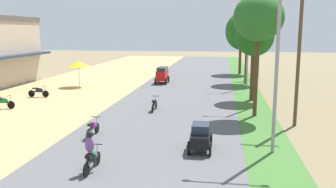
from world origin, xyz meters
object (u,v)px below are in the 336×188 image
at_px(car_van_red, 162,74).
at_px(motorbike_ahead_second, 91,152).
at_px(median_tree_second, 255,38).
at_px(median_tree_fourth, 241,31).
at_px(streetlamp_mid, 257,49).
at_px(motorbike_ahead_fourth, 154,103).
at_px(parked_motorbike_sixth, 39,91).
at_px(streetlamp_far, 248,39).
at_px(utility_pole_near, 259,38).
at_px(streetlamp_near, 277,52).
at_px(car_hatchback_black, 201,136).
at_px(parked_motorbike_fifth, 3,102).
at_px(vendor_umbrella, 78,64).
at_px(utility_pole_far, 300,43).
at_px(median_tree_nearest, 259,18).
at_px(motorbike_ahead_third, 93,127).
at_px(median_tree_third, 247,30).

relative_size(car_van_red, motorbike_ahead_second, 1.34).
height_order(median_tree_second, median_tree_fourth, median_tree_fourth).
distance_m(streetlamp_mid, motorbike_ahead_fourth, 8.12).
xyz_separation_m(parked_motorbike_sixth, streetlamp_far, (17.30, 7.71, 4.10)).
bearing_deg(car_van_red, utility_pole_near, 30.46).
distance_m(median_tree_second, motorbike_ahead_fourth, 9.64).
bearing_deg(streetlamp_near, car_van_red, 112.38).
bearing_deg(streetlamp_mid, median_tree_second, 88.76).
bearing_deg(motorbike_ahead_second, car_hatchback_black, 38.43).
distance_m(median_tree_second, utility_pole_near, 13.99).
distance_m(parked_motorbike_fifth, vendor_umbrella, 10.65).
bearing_deg(streetlamp_mid, streetlamp_far, 90.00).
relative_size(parked_motorbike_fifth, motorbike_ahead_second, 1.00).
distance_m(parked_motorbike_fifth, utility_pole_far, 20.02).
bearing_deg(parked_motorbike_sixth, median_tree_nearest, -13.82).
relative_size(median_tree_fourth, utility_pole_near, 0.84).
height_order(streetlamp_near, motorbike_ahead_second, streetlamp_near).
distance_m(car_hatchback_black, motorbike_ahead_fourth, 8.67).
distance_m(utility_pole_near, motorbike_ahead_third, 27.92).
relative_size(vendor_umbrella, motorbike_ahead_second, 1.40).
bearing_deg(streetlamp_mid, motorbike_ahead_third, -135.23).
relative_size(streetlamp_near, streetlamp_far, 0.98).
distance_m(car_hatchback_black, motorbike_ahead_second, 5.15).
relative_size(parked_motorbike_fifth, parked_motorbike_sixth, 1.00).
relative_size(median_tree_third, motorbike_ahead_third, 4.02).
relative_size(vendor_umbrella, car_van_red, 1.05).
relative_size(parked_motorbike_sixth, streetlamp_far, 0.23).
bearing_deg(car_hatchback_black, streetlamp_mid, 72.27).
xyz_separation_m(median_tree_second, streetlamp_mid, (-0.06, -2.79, -0.70)).
distance_m(parked_motorbike_sixth, motorbike_ahead_second, 17.86).
bearing_deg(median_tree_nearest, vendor_umbrella, 147.74).
bearing_deg(median_tree_nearest, streetlamp_near, -88.35).
xyz_separation_m(streetlamp_near, car_van_red, (-8.48, 20.60, -3.55)).
bearing_deg(car_van_red, median_tree_fourth, 49.46).
distance_m(utility_pole_near, car_hatchback_black, 27.58).
bearing_deg(motorbike_ahead_second, streetlamp_near, 25.14).
bearing_deg(median_tree_third, streetlamp_near, -90.15).
height_order(parked_motorbike_sixth, streetlamp_far, streetlamp_far).
height_order(streetlamp_mid, motorbike_ahead_fourth, streetlamp_mid).
distance_m(parked_motorbike_fifth, motorbike_ahead_second, 14.52).
bearing_deg(median_tree_second, motorbike_ahead_third, -127.63).
height_order(vendor_umbrella, utility_pole_far, utility_pole_far).
xyz_separation_m(streetlamp_near, motorbike_ahead_fourth, (-6.87, 7.66, -4.00)).
xyz_separation_m(parked_motorbike_fifth, median_tree_fourth, (17.42, 23.51, 4.82)).
bearing_deg(median_tree_third, streetlamp_far, -91.16).
bearing_deg(median_tree_second, utility_pole_near, 83.08).
xyz_separation_m(vendor_umbrella, motorbike_ahead_fourth, (9.29, -9.57, -1.73)).
height_order(car_hatchback_black, motorbike_ahead_third, car_hatchback_black).
bearing_deg(median_tree_second, median_tree_fourth, 90.71).
height_order(median_tree_nearest, streetlamp_near, streetlamp_near).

